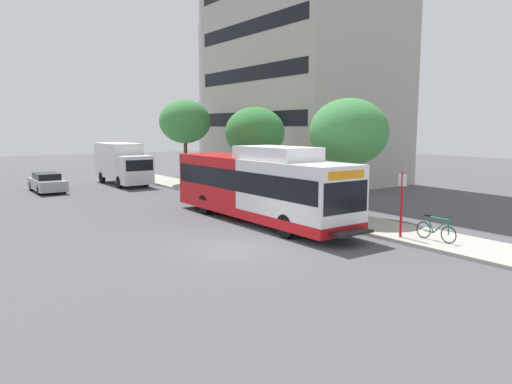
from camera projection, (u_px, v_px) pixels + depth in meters
name	position (u px, v px, depth m)	size (l,w,h in m)	color
ground_plane	(151.00, 216.00, 24.63)	(120.00, 120.00, 0.00)	#4C4C51
sidewalk_curb	(282.00, 207.00, 26.99)	(3.00, 56.00, 0.14)	#A8A399
transit_bus	(259.00, 186.00, 22.88)	(2.58, 12.25, 3.65)	white
bus_stop_sign_pole	(402.00, 200.00, 19.03)	(0.10, 0.36, 2.60)	red
bicycle_parked	(436.00, 230.00, 18.54)	(0.52, 1.76, 1.02)	black
street_tree_near_stop	(349.00, 132.00, 23.27)	(3.85, 3.85, 5.78)	#4C3823
street_tree_mid_block	(255.00, 133.00, 29.81)	(3.72, 3.72, 5.63)	#4C3823
street_tree_far_block	(185.00, 122.00, 37.32)	(4.00, 4.00, 6.52)	#4C3823
parked_car_far_lane	(47.00, 183.00, 33.56)	(1.80, 4.50, 1.33)	#93999E
box_truck_background	(122.00, 163.00, 37.78)	(2.32, 7.01, 3.25)	silver
lattice_comm_tower	(203.00, 67.00, 47.11)	(1.10, 1.10, 31.16)	#B7B7BC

